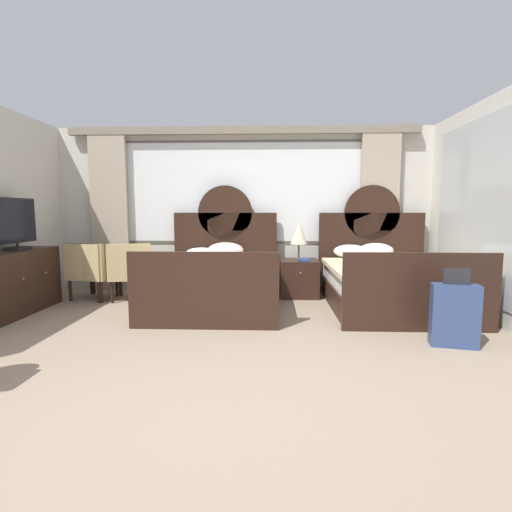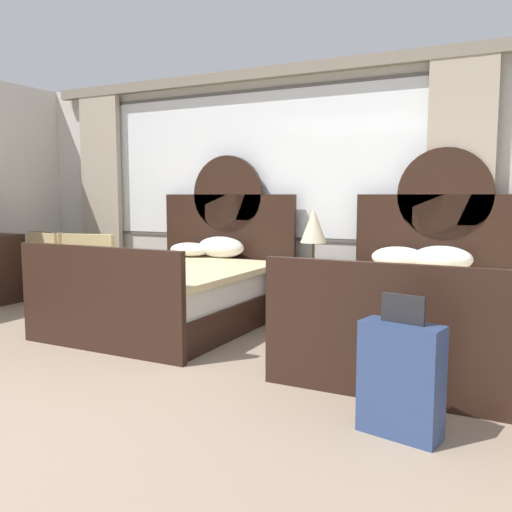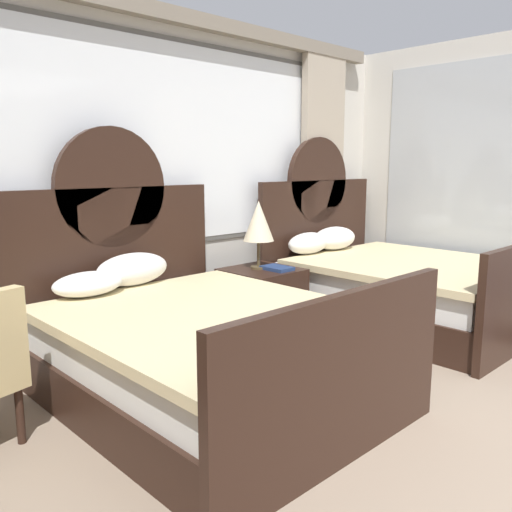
{
  "view_description": "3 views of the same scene",
  "coord_description": "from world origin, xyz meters",
  "px_view_note": "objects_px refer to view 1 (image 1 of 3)",
  "views": [
    {
      "loc": [
        0.46,
        -2.54,
        1.32
      ],
      "look_at": [
        0.26,
        2.88,
        0.69
      ],
      "focal_mm": 27.0,
      "sensor_mm": 36.0,
      "label": 1
    },
    {
      "loc": [
        2.84,
        -1.65,
        1.29
      ],
      "look_at": [
        0.62,
        2.73,
        0.74
      ],
      "focal_mm": 37.9,
      "sensor_mm": 36.0,
      "label": 2
    },
    {
      "loc": [
        -2.25,
        0.21,
        1.47
      ],
      "look_at": [
        0.41,
        2.96,
        0.8
      ],
      "focal_mm": 37.14,
      "sensor_mm": 36.0,
      "label": 3
    }
  ],
  "objects_px": {
    "table_lamp_on_nightstand": "(299,234)",
    "book_on_nightstand": "(304,260)",
    "nightstand_between_beds": "(299,278)",
    "armchair_by_window_centre": "(92,269)",
    "suitcase_on_floor": "(454,315)",
    "armchair_by_window_right": "(92,269)",
    "bed_near_window": "(217,281)",
    "bed_near_mirror": "(388,282)",
    "tv_flatscreen": "(16,224)",
    "dresser_minibar": "(4,285)",
    "armchair_by_window_left": "(131,269)"
  },
  "relations": [
    {
      "from": "suitcase_on_floor",
      "to": "armchair_by_window_right",
      "type": "bearing_deg",
      "value": 157.36
    },
    {
      "from": "book_on_nightstand",
      "to": "armchair_by_window_centre",
      "type": "distance_m",
      "value": 3.2
    },
    {
      "from": "book_on_nightstand",
      "to": "tv_flatscreen",
      "type": "relative_size",
      "value": 0.34
    },
    {
      "from": "nightstand_between_beds",
      "to": "book_on_nightstand",
      "type": "height_order",
      "value": "book_on_nightstand"
    },
    {
      "from": "armchair_by_window_right",
      "to": "armchair_by_window_centre",
      "type": "bearing_deg",
      "value": -11.55
    },
    {
      "from": "armchair_by_window_right",
      "to": "bed_near_mirror",
      "type": "bearing_deg",
      "value": -3.78
    },
    {
      "from": "bed_near_mirror",
      "to": "suitcase_on_floor",
      "type": "relative_size",
      "value": 2.84
    },
    {
      "from": "book_on_nightstand",
      "to": "armchair_by_window_left",
      "type": "distance_m",
      "value": 2.61
    },
    {
      "from": "table_lamp_on_nightstand",
      "to": "book_on_nightstand",
      "type": "xyz_separation_m",
      "value": [
        0.07,
        -0.15,
        -0.39
      ]
    },
    {
      "from": "bed_near_mirror",
      "to": "book_on_nightstand",
      "type": "distance_m",
      "value": 1.26
    },
    {
      "from": "armchair_by_window_centre",
      "to": "armchair_by_window_right",
      "type": "xyz_separation_m",
      "value": [
        -0.01,
        0.0,
        0.0
      ]
    },
    {
      "from": "nightstand_between_beds",
      "to": "armchair_by_window_left",
      "type": "xyz_separation_m",
      "value": [
        -2.53,
        -0.34,
        0.17
      ]
    },
    {
      "from": "dresser_minibar",
      "to": "armchair_by_window_left",
      "type": "bearing_deg",
      "value": 40.23
    },
    {
      "from": "book_on_nightstand",
      "to": "armchair_by_window_left",
      "type": "xyz_separation_m",
      "value": [
        -2.6,
        -0.23,
        -0.13
      ]
    },
    {
      "from": "nightstand_between_beds",
      "to": "armchair_by_window_right",
      "type": "bearing_deg",
      "value": -173.74
    },
    {
      "from": "nightstand_between_beds",
      "to": "tv_flatscreen",
      "type": "height_order",
      "value": "tv_flatscreen"
    },
    {
      "from": "nightstand_between_beds",
      "to": "book_on_nightstand",
      "type": "xyz_separation_m",
      "value": [
        0.07,
        -0.12,
        0.3
      ]
    },
    {
      "from": "dresser_minibar",
      "to": "tv_flatscreen",
      "type": "height_order",
      "value": "tv_flatscreen"
    },
    {
      "from": "bed_near_mirror",
      "to": "dresser_minibar",
      "type": "bearing_deg",
      "value": -171.39
    },
    {
      "from": "nightstand_between_beds",
      "to": "bed_near_window",
      "type": "bearing_deg",
      "value": -152.12
    },
    {
      "from": "dresser_minibar",
      "to": "suitcase_on_floor",
      "type": "bearing_deg",
      "value": -9.29
    },
    {
      "from": "bed_near_window",
      "to": "book_on_nightstand",
      "type": "distance_m",
      "value": 1.39
    },
    {
      "from": "armchair_by_window_centre",
      "to": "dresser_minibar",
      "type": "bearing_deg",
      "value": -121.64
    },
    {
      "from": "nightstand_between_beds",
      "to": "dresser_minibar",
      "type": "height_order",
      "value": "dresser_minibar"
    },
    {
      "from": "tv_flatscreen",
      "to": "bed_near_window",
      "type": "bearing_deg",
      "value": 10.44
    },
    {
      "from": "bed_near_window",
      "to": "bed_near_mirror",
      "type": "distance_m",
      "value": 2.39
    },
    {
      "from": "book_on_nightstand",
      "to": "tv_flatscreen",
      "type": "xyz_separation_m",
      "value": [
        -3.8,
        -0.98,
        0.58
      ]
    },
    {
      "from": "armchair_by_window_centre",
      "to": "bed_near_window",
      "type": "bearing_deg",
      "value": -8.52
    },
    {
      "from": "armchair_by_window_left",
      "to": "suitcase_on_floor",
      "type": "height_order",
      "value": "armchair_by_window_left"
    },
    {
      "from": "nightstand_between_beds",
      "to": "armchair_by_window_centre",
      "type": "bearing_deg",
      "value": -173.69
    },
    {
      "from": "table_lamp_on_nightstand",
      "to": "book_on_nightstand",
      "type": "relative_size",
      "value": 2.27
    },
    {
      "from": "bed_near_window",
      "to": "armchair_by_window_right",
      "type": "height_order",
      "value": "bed_near_window"
    },
    {
      "from": "tv_flatscreen",
      "to": "dresser_minibar",
      "type": "bearing_deg",
      "value": -95.5
    },
    {
      "from": "bed_near_mirror",
      "to": "armchair_by_window_right",
      "type": "distance_m",
      "value": 4.33
    },
    {
      "from": "book_on_nightstand",
      "to": "bed_near_window",
      "type": "bearing_deg",
      "value": -157.8
    },
    {
      "from": "bed_near_window",
      "to": "suitcase_on_floor",
      "type": "xyz_separation_m",
      "value": [
        2.55,
        -1.58,
        -0.03
      ]
    },
    {
      "from": "tv_flatscreen",
      "to": "armchair_by_window_right",
      "type": "xyz_separation_m",
      "value": [
        0.6,
        0.76,
        -0.7
      ]
    },
    {
      "from": "nightstand_between_beds",
      "to": "suitcase_on_floor",
      "type": "xyz_separation_m",
      "value": [
        1.36,
        -2.21,
        0.03
      ]
    },
    {
      "from": "bed_near_window",
      "to": "nightstand_between_beds",
      "type": "xyz_separation_m",
      "value": [
        1.2,
        0.63,
        -0.06
      ]
    },
    {
      "from": "bed_near_window",
      "to": "armchair_by_window_left",
      "type": "distance_m",
      "value": 1.37
    },
    {
      "from": "tv_flatscreen",
      "to": "book_on_nightstand",
      "type": "bearing_deg",
      "value": 14.51
    },
    {
      "from": "dresser_minibar",
      "to": "armchair_by_window_left",
      "type": "distance_m",
      "value": 1.6
    },
    {
      "from": "nightstand_between_beds",
      "to": "suitcase_on_floor",
      "type": "distance_m",
      "value": 2.6
    },
    {
      "from": "bed_near_window",
      "to": "table_lamp_on_nightstand",
      "type": "distance_m",
      "value": 1.51
    },
    {
      "from": "bed_near_window",
      "to": "nightstand_between_beds",
      "type": "bearing_deg",
      "value": 27.88
    },
    {
      "from": "armchair_by_window_left",
      "to": "bed_near_window",
      "type": "bearing_deg",
      "value": -12.23
    },
    {
      "from": "tv_flatscreen",
      "to": "table_lamp_on_nightstand",
      "type": "bearing_deg",
      "value": 16.96
    },
    {
      "from": "bed_near_window",
      "to": "dresser_minibar",
      "type": "height_order",
      "value": "bed_near_window"
    },
    {
      "from": "bed_near_mirror",
      "to": "tv_flatscreen",
      "type": "bearing_deg",
      "value": -174.53
    },
    {
      "from": "table_lamp_on_nightstand",
      "to": "book_on_nightstand",
      "type": "bearing_deg",
      "value": -64.76
    }
  ]
}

